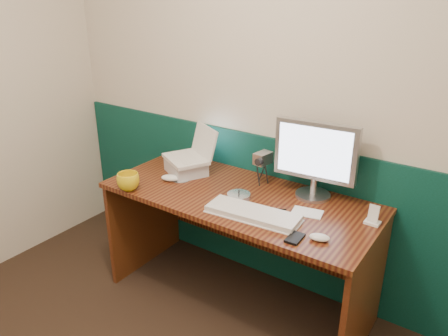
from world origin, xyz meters
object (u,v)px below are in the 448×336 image
Objects in this scene: laptop at (185,143)px; monitor at (316,159)px; mug at (128,182)px; camcorder at (263,168)px; keyboard at (253,214)px; desk at (238,250)px.

monitor is (0.82, 0.15, 0.03)m from laptop.
mug is at bearing -79.35° from laptop.
camcorder is at bearing 177.32° from monitor.
camcorder is (0.49, 0.13, -0.10)m from laptop.
monitor is 0.35m from camcorder.
camcorder is at bearing 108.58° from keyboard.
desk is 0.78m from mug.
laptop reaches higher than desk.
desk is at bearing 28.26° from mug.
desk is 7.62× the size of camcorder.
camcorder is (-0.17, 0.39, 0.09)m from keyboard.
keyboard is (-0.16, -0.40, -0.22)m from monitor.
monitor reaches higher than mug.
keyboard is (0.66, -0.25, -0.19)m from laptop.
mug is at bearing -155.10° from monitor.
laptop is 2.15× the size of mug.
laptop reaches higher than camcorder.
keyboard is 0.79m from mug.
laptop is at bearing -174.70° from monitor.
camcorder is at bearing 43.21° from laptop.
laptop is 0.62× the size of monitor.
camcorder is (0.61, 0.52, 0.05)m from mug.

